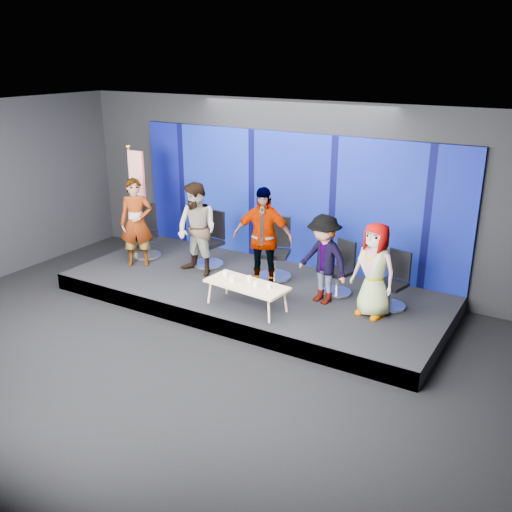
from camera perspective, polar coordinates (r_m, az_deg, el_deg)
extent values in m
plane|color=black|center=(8.80, -8.87, -10.02)|extent=(10.00, 10.00, 0.00)
cube|color=black|center=(11.29, 3.67, 6.49)|extent=(10.00, 0.02, 3.50)
cube|color=black|center=(7.70, -10.27, 13.23)|extent=(10.00, 8.00, 0.02)
cube|color=black|center=(10.55, -0.28, -3.61)|extent=(7.00, 3.00, 0.30)
cube|color=#08095E|center=(11.29, 3.54, 5.70)|extent=(7.00, 0.08, 2.60)
cylinder|color=silver|center=(12.09, -10.86, 0.05)|extent=(0.85, 0.85, 0.06)
cylinder|color=silver|center=(12.01, -10.93, 1.09)|extent=(0.07, 0.07, 0.41)
cube|color=black|center=(11.95, -11.00, 2.02)|extent=(0.68, 0.68, 0.07)
cube|color=black|center=(12.09, -10.98, 3.88)|extent=(0.39, 0.30, 0.56)
imported|color=black|center=(11.43, -11.87, 3.28)|extent=(0.76, 0.71, 1.75)
cylinder|color=silver|center=(11.43, -4.80, -0.82)|extent=(0.70, 0.70, 0.06)
cylinder|color=silver|center=(11.35, -4.83, 0.30)|extent=(0.07, 0.07, 0.41)
cube|color=black|center=(11.28, -4.86, 1.28)|extent=(0.56, 0.56, 0.07)
cube|color=black|center=(11.35, -4.05, 3.21)|extent=(0.45, 0.11, 0.57)
imported|color=black|center=(10.77, -5.92, 2.65)|extent=(0.95, 0.78, 1.77)
cylinder|color=silver|center=(10.77, 1.86, -2.07)|extent=(0.80, 0.80, 0.06)
cylinder|color=silver|center=(10.68, 1.87, -0.84)|extent=(0.08, 0.08, 0.43)
cube|color=black|center=(10.61, 1.88, 0.25)|extent=(0.64, 0.64, 0.08)
cube|color=black|center=(10.74, 2.20, 2.47)|extent=(0.47, 0.19, 0.59)
imported|color=black|center=(10.10, 0.67, 1.82)|extent=(1.17, 0.74, 1.85)
cylinder|color=silver|center=(10.19, 8.06, -3.60)|extent=(0.67, 0.67, 0.05)
cylinder|color=silver|center=(10.11, 8.11, -2.54)|extent=(0.06, 0.06, 0.36)
cube|color=black|center=(10.05, 8.16, -1.60)|extent=(0.54, 0.54, 0.06)
cube|color=black|center=(10.10, 9.03, 0.26)|extent=(0.39, 0.16, 0.49)
imported|color=black|center=(9.57, 6.75, -0.33)|extent=(1.12, 0.84, 1.54)
cylinder|color=silver|center=(9.82, 13.21, -4.90)|extent=(0.65, 0.65, 0.05)
cylinder|color=silver|center=(9.73, 13.30, -3.79)|extent=(0.06, 0.06, 0.36)
cube|color=black|center=(9.66, 13.39, -2.81)|extent=(0.52, 0.52, 0.06)
cube|color=black|center=(9.73, 14.20, -0.84)|extent=(0.40, 0.14, 0.50)
imported|color=black|center=(9.21, 11.76, -1.39)|extent=(0.86, 0.66, 1.56)
cube|color=tan|center=(9.42, -0.93, -2.89)|extent=(1.45, 0.73, 0.04)
cylinder|color=tan|center=(9.70, -4.66, -3.65)|extent=(0.04, 0.04, 0.39)
cylinder|color=tan|center=(10.02, -2.92, -2.81)|extent=(0.04, 0.04, 0.39)
cylinder|color=tan|center=(9.00, 1.30, -5.51)|extent=(0.04, 0.04, 0.39)
cylinder|color=tan|center=(9.35, 2.95, -4.53)|extent=(0.04, 0.04, 0.39)
cylinder|color=silver|center=(9.71, -3.09, -1.74)|extent=(0.09, 0.09, 0.10)
cylinder|color=silver|center=(9.46, -2.40, -2.29)|extent=(0.09, 0.09, 0.11)
cylinder|color=silver|center=(9.50, -0.68, -2.25)|extent=(0.07, 0.07, 0.09)
cylinder|color=silver|center=(9.27, -0.04, -2.78)|extent=(0.08, 0.08, 0.10)
cylinder|color=silver|center=(9.21, 1.33, -2.98)|extent=(0.07, 0.07, 0.09)
cylinder|color=black|center=(12.44, -11.93, 0.62)|extent=(0.31, 0.31, 0.10)
cylinder|color=gold|center=(12.13, -12.29, 5.53)|extent=(0.04, 0.04, 2.10)
sphere|color=gold|center=(11.92, -12.68, 10.66)|extent=(0.11, 0.11, 0.11)
cube|color=#AD131E|center=(11.88, -11.85, 7.87)|extent=(0.36, 0.06, 1.00)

